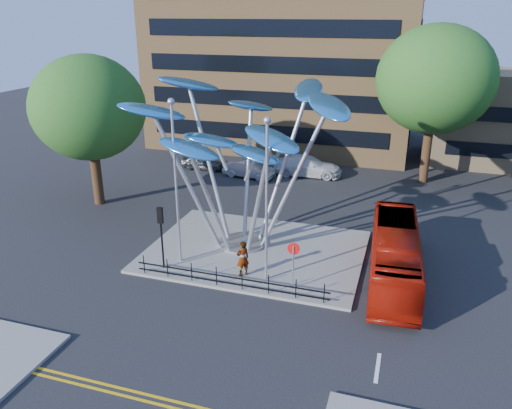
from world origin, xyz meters
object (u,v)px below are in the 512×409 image
(street_lamp_left, at_px, (175,169))
(parked_car_right, at_px, (308,166))
(street_lamp_right, at_px, (267,187))
(red_bus, at_px, (395,254))
(parked_car_left, at_px, (203,162))
(traffic_light_island, at_px, (161,225))
(pedestrian, at_px, (243,258))
(parked_car_mid, at_px, (249,169))
(tree_right, at_px, (435,80))
(leaf_sculpture, at_px, (241,130))
(tree_left, at_px, (88,108))
(no_entry_sign_island, at_px, (293,258))

(street_lamp_left, xyz_separation_m, parked_car_right, (3.30, 17.32, -4.54))
(street_lamp_right, relative_size, red_bus, 0.85)
(parked_car_left, bearing_deg, traffic_light_island, -163.03)
(pedestrian, xyz_separation_m, parked_car_mid, (-4.95, 15.86, -0.40))
(tree_right, distance_m, street_lamp_left, 22.49)
(leaf_sculpture, xyz_separation_m, street_lamp_right, (2.57, -3.68, -1.78))
(tree_left, distance_m, street_lamp_right, 16.19)
(tree_right, height_order, tree_left, tree_right)
(leaf_sculpture, relative_size, traffic_light_island, 3.71)
(traffic_light_island, bearing_deg, tree_left, 140.19)
(parked_car_mid, bearing_deg, street_lamp_left, -168.62)
(tree_right, xyz_separation_m, red_bus, (-1.40, -16.64, -6.68))
(no_entry_sign_island, xyz_separation_m, pedestrian, (-2.75, 0.52, -0.72))
(tree_right, bearing_deg, no_entry_sign_island, -107.12)
(tree_left, xyz_separation_m, red_bus, (20.60, -4.64, -5.44))
(tree_left, xyz_separation_m, parked_car_mid, (8.30, 8.90, -6.10))
(leaf_sculpture, xyz_separation_m, parked_car_right, (0.86, 14.14, -6.06))
(pedestrian, bearing_deg, traffic_light_island, -35.73)
(tree_left, bearing_deg, pedestrian, -27.72)
(no_entry_sign_island, bearing_deg, red_bus, 31.72)
(tree_right, relative_size, no_entry_sign_island, 4.94)
(leaf_sculpture, bearing_deg, street_lamp_right, -55.09)
(street_lamp_left, height_order, parked_car_left, street_lamp_left)
(traffic_light_island, bearing_deg, parked_car_mid, 92.46)
(street_lamp_left, height_order, street_lamp_right, street_lamp_left)
(no_entry_sign_island, xyz_separation_m, red_bus, (4.60, 2.84, -0.46))
(street_lamp_right, xyz_separation_m, parked_car_left, (-10.70, 16.87, -4.44))
(traffic_light_island, xyz_separation_m, parked_car_right, (3.80, 18.32, -1.80))
(leaf_sculpture, distance_m, street_lamp_right, 4.83)
(street_lamp_right, distance_m, parked_car_left, 20.47)
(tree_right, xyz_separation_m, parked_car_mid, (-13.70, -3.10, -7.34))
(red_bus, xyz_separation_m, parked_car_mid, (-12.30, 13.54, -0.65))
(street_lamp_left, distance_m, no_entry_sign_island, 7.47)
(red_bus, distance_m, parked_car_left, 22.21)
(street_lamp_right, height_order, no_entry_sign_island, street_lamp_right)
(traffic_light_island, height_order, red_bus, traffic_light_island)
(tree_right, relative_size, tree_left, 1.17)
(street_lamp_right, bearing_deg, street_lamp_left, 174.29)
(tree_right, relative_size, leaf_sculpture, 0.95)
(leaf_sculpture, bearing_deg, red_bus, -8.66)
(tree_right, distance_m, no_entry_sign_island, 21.31)
(street_lamp_left, bearing_deg, no_entry_sign_island, -8.61)
(tree_right, height_order, parked_car_left, tree_right)
(tree_left, relative_size, no_entry_sign_island, 4.21)
(traffic_light_island, bearing_deg, parked_car_right, 78.30)
(tree_left, xyz_separation_m, street_lamp_left, (9.50, -6.50, -1.44))
(red_bus, distance_m, pedestrian, 7.71)
(tree_right, distance_m, parked_car_right, 11.76)
(tree_right, distance_m, leaf_sculpture, 18.37)
(tree_right, distance_m, tree_left, 25.09)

